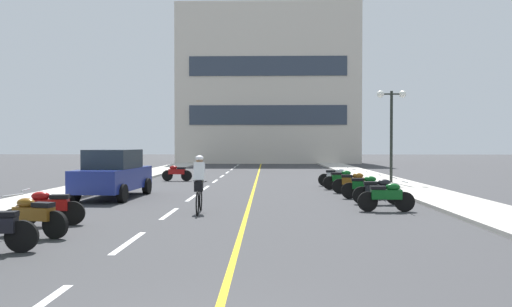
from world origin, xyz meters
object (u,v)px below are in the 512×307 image
object	(u,v)px
street_lamp_mid	(391,114)
motorcycle_10	(177,173)
motorcycle_9	(336,176)
motorcycle_4	(387,196)
motorcycle_7	(353,182)
motorcycle_6	(365,186)
motorcycle_8	(342,179)
motorcycle_5	(378,190)
motorcycle_2	(33,216)
parked_car_near	(114,174)
cyclist_rider	(199,183)
motorcycle_3	(49,207)

from	to	relation	value
street_lamp_mid	motorcycle_10	bearing A→B (deg)	169.53
motorcycle_10	motorcycle_9	bearing A→B (deg)	-19.20
motorcycle_4	motorcycle_7	world-z (taller)	same
motorcycle_7	motorcycle_10	world-z (taller)	same
motorcycle_6	motorcycle_8	size ratio (longest dim) A/B	1.00
street_lamp_mid	motorcycle_6	xyz separation A→B (m)	(-2.61, -6.20, -3.06)
motorcycle_4	street_lamp_mid	bearing A→B (deg)	74.34
motorcycle_5	motorcycle_6	xyz separation A→B (m)	(-0.13, 1.54, 0.00)
motorcycle_4	motorcycle_9	size ratio (longest dim) A/B	1.00
motorcycle_2	motorcycle_4	size ratio (longest dim) A/B	0.98
motorcycle_6	motorcycle_4	bearing A→B (deg)	-90.55
parked_car_near	motorcycle_4	world-z (taller)	parked_car_near
cyclist_rider	motorcycle_10	bearing A→B (deg)	104.06
parked_car_near	motorcycle_2	distance (m)	7.55
parked_car_near	street_lamp_mid	bearing A→B (deg)	26.45
motorcycle_5	motorcycle_10	size ratio (longest dim) A/B	1.00
motorcycle_8	motorcycle_9	world-z (taller)	same
motorcycle_8	motorcycle_9	bearing A→B (deg)	90.14
motorcycle_4	cyclist_rider	bearing A→B (deg)	-176.60
motorcycle_6	cyclist_rider	world-z (taller)	cyclist_rider
parked_car_near	motorcycle_8	bearing A→B (deg)	20.48
parked_car_near	motorcycle_3	world-z (taller)	parked_car_near
motorcycle_2	motorcycle_7	size ratio (longest dim) A/B	0.98
motorcycle_7	motorcycle_8	bearing A→B (deg)	96.16
parked_car_near	motorcycle_7	xyz separation A→B (m)	(9.33, 1.69, -0.44)
motorcycle_3	motorcycle_10	bearing A→B (deg)	88.20
motorcycle_6	cyclist_rider	size ratio (longest dim) A/B	0.96
street_lamp_mid	motorcycle_3	xyz separation A→B (m)	(-11.62, -12.03, -3.06)
motorcycle_3	motorcycle_8	world-z (taller)	same
motorcycle_7	motorcycle_2	bearing A→B (deg)	-133.11
motorcycle_2	motorcycle_10	size ratio (longest dim) A/B	0.98
motorcycle_2	motorcycle_8	bearing A→B (deg)	52.37
motorcycle_5	cyclist_rider	size ratio (longest dim) A/B	0.96
motorcycle_7	motorcycle_8	xyz separation A→B (m)	(-0.19, 1.73, 0.00)
motorcycle_3	motorcycle_9	distance (m)	14.22
motorcycle_2	motorcycle_7	bearing A→B (deg)	46.89
street_lamp_mid	motorcycle_2	bearing A→B (deg)	-129.93
street_lamp_mid	motorcycle_8	bearing A→B (deg)	-138.23
motorcycle_5	motorcycle_8	size ratio (longest dim) A/B	1.00
motorcycle_9	motorcycle_6	bearing A→B (deg)	-87.22
motorcycle_9	motorcycle_10	distance (m)	8.80
motorcycle_3	motorcycle_8	bearing A→B (deg)	47.25
motorcycle_2	motorcycle_7	xyz separation A→B (m)	(8.60, 9.19, 0.00)
parked_car_near	motorcycle_7	bearing A→B (deg)	10.26
street_lamp_mid	motorcycle_2	world-z (taller)	street_lamp_mid
motorcycle_5	motorcycle_3	bearing A→B (deg)	-154.89
parked_car_near	motorcycle_5	bearing A→B (deg)	-10.53
motorcycle_3	motorcycle_6	world-z (taller)	same
motorcycle_3	street_lamp_mid	bearing A→B (deg)	46.00
parked_car_near	cyclist_rider	size ratio (longest dim) A/B	2.42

